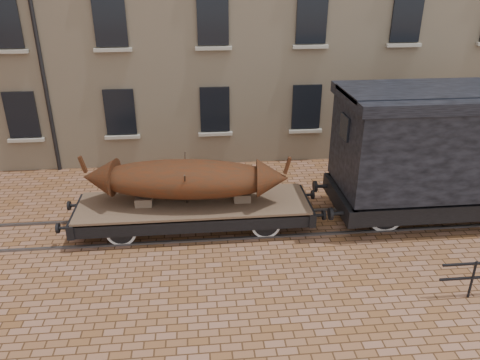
{
  "coord_description": "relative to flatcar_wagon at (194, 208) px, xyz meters",
  "views": [
    {
      "loc": [
        -3.25,
        -12.1,
        7.15
      ],
      "look_at": [
        -1.99,
        0.5,
        1.3
      ],
      "focal_mm": 35.0,
      "sensor_mm": 36.0,
      "label": 1
    }
  ],
  "objects": [
    {
      "name": "goods_van",
      "position": [
        7.69,
        0.0,
        1.83
      ],
      "size": [
        7.81,
        2.85,
        4.04
      ],
      "color": "black",
      "rests_on": "ground"
    },
    {
      "name": "ground",
      "position": [
        3.4,
        0.0,
        -0.7
      ],
      "size": [
        90.0,
        90.0,
        0.0
      ],
      "primitive_type": "plane",
      "color": "brown"
    },
    {
      "name": "flatcar_wagon",
      "position": [
        0.0,
        0.0,
        0.0
      ],
      "size": [
        7.47,
        2.03,
        1.13
      ],
      "color": "brown",
      "rests_on": "ground"
    },
    {
      "name": "rail_track",
      "position": [
        3.4,
        0.0,
        -0.67
      ],
      "size": [
        30.0,
        1.52,
        0.06
      ],
      "color": "#59595E",
      "rests_on": "ground"
    },
    {
      "name": "iron_boat",
      "position": [
        -0.19,
        0.0,
        0.94
      ],
      "size": [
        5.9,
        2.18,
        1.44
      ],
      "color": "#481C0B",
      "rests_on": "flatcar_wagon"
    }
  ]
}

